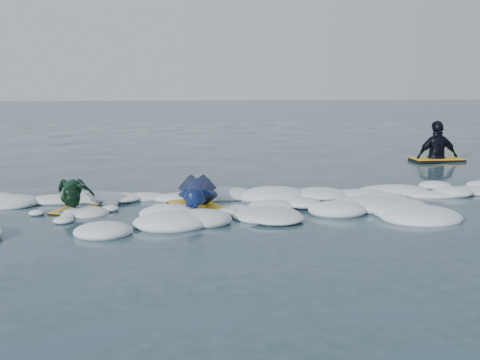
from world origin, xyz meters
name	(u,v)px	position (x,y,z in m)	size (l,w,h in m)	color
ground	(265,220)	(0.00, 0.00, 0.00)	(120.00, 120.00, 0.00)	#1C3C44
foam_band	(253,206)	(0.00, 1.03, 0.00)	(12.00, 3.10, 0.30)	white
prone_woman_unit	(197,193)	(-0.89, 0.96, 0.24)	(0.98, 1.80, 0.46)	black
prone_child_unit	(75,195)	(-2.75, 1.07, 0.23)	(0.70, 1.26, 0.46)	black
waiting_rider_unit	(437,159)	(5.30, 5.76, 0.08)	(1.25, 0.70, 1.86)	black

